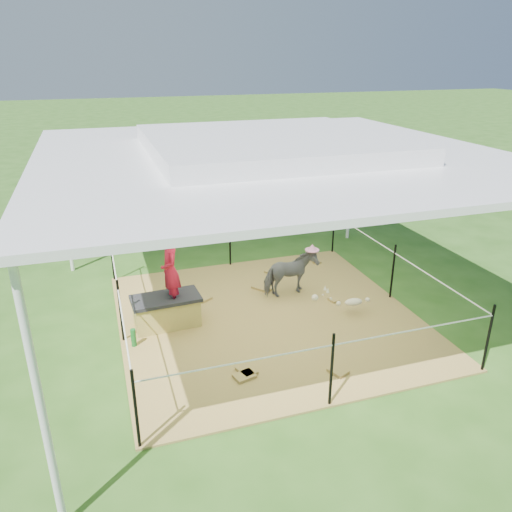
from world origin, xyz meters
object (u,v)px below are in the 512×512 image
object	(u,v)px
green_bottle	(134,338)
picnic_table_far	(321,164)
woman	(170,264)
straw_bale	(167,313)
trash_barrel	(301,183)
picnic_table_near	(232,178)
pony	(290,274)
foal	(354,301)
distant_person	(252,175)

from	to	relation	value
green_bottle	picnic_table_far	size ratio (longest dim) A/B	0.17
green_bottle	woman	bearing A→B (deg)	34.70
woman	picnic_table_far	distance (m)	11.32
straw_bale	trash_barrel	distance (m)	8.13
picnic_table_near	pony	bearing A→B (deg)	-88.36
picnic_table_near	foal	bearing A→B (deg)	-82.58
woman	picnic_table_near	distance (m)	8.35
trash_barrel	picnic_table_near	xyz separation A→B (m)	(-1.76, 1.28, -0.02)
picnic_table_far	pony	bearing A→B (deg)	-111.07
pony	picnic_table_far	distance (m)	9.85
picnic_table_far	distant_person	xyz separation A→B (m)	(-3.09, -1.73, 0.21)
straw_bale	picnic_table_near	size ratio (longest dim) A/B	0.53
green_bottle	foal	world-z (taller)	foal
straw_bale	trash_barrel	xyz separation A→B (m)	(4.97, 6.44, 0.15)
straw_bale	woman	distance (m)	0.80
pony	distant_person	bearing A→B (deg)	-22.47
distant_person	straw_bale	bearing A→B (deg)	56.43
pony	distant_person	distance (m)	7.14
pony	trash_barrel	size ratio (longest dim) A/B	1.16
straw_bale	pony	bearing A→B (deg)	9.89
green_bottle	foal	distance (m)	3.46
pony	woman	bearing A→B (deg)	90.32
distant_person	woman	bearing A→B (deg)	57.05
pony	picnic_table_near	world-z (taller)	pony
green_bottle	distant_person	size ratio (longest dim) A/B	0.25
woman	green_bottle	xyz separation A→B (m)	(-0.65, -0.45, -0.88)
straw_bale	woman	xyz separation A→B (m)	(0.10, 0.00, 0.80)
green_bottle	picnic_table_far	world-z (taller)	picnic_table_far
woman	distant_person	world-z (taller)	woman
foal	trash_barrel	bearing A→B (deg)	76.76
straw_bale	distant_person	xyz separation A→B (m)	(3.74, 7.35, 0.28)
picnic_table_near	distant_person	size ratio (longest dim) A/B	1.72
straw_bale	pony	distance (m)	2.24
picnic_table_near	picnic_table_far	xyz separation A→B (m)	(3.62, 1.37, -0.06)
pony	picnic_table_far	xyz separation A→B (m)	(4.62, 8.70, -0.10)
woman	distant_person	distance (m)	8.22
foal	picnic_table_far	xyz separation A→B (m)	(3.91, 9.66, 0.06)
picnic_table_near	picnic_table_far	distance (m)	3.87
woman	foal	distance (m)	2.97
foal	picnic_table_near	world-z (taller)	picnic_table_near
woman	green_bottle	size ratio (longest dim) A/B	4.32
woman	pony	xyz separation A→B (m)	(2.10, 0.38, -0.62)
pony	foal	distance (m)	1.20
trash_barrel	distant_person	bearing A→B (deg)	143.48
woman	picnic_table_far	size ratio (longest dim) A/B	0.75
pony	picnic_table_far	world-z (taller)	pony
trash_barrel	distant_person	xyz separation A→B (m)	(-1.23, 0.91, 0.13)
trash_barrel	picnic_table_near	distance (m)	2.18
trash_barrel	picnic_table_far	xyz separation A→B (m)	(1.85, 2.65, -0.08)
green_bottle	picnic_table_far	distance (m)	12.05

